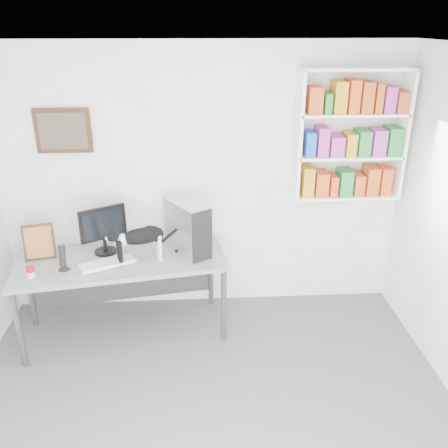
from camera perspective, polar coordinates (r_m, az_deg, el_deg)
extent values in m
cube|color=#535358|center=(3.80, -1.51, -25.17)|extent=(4.00, 4.00, 0.01)
cube|color=white|center=(2.52, -2.19, 19.78)|extent=(4.00, 4.00, 0.01)
cube|color=white|center=(4.76, -2.52, 4.93)|extent=(4.00, 0.01, 2.70)
cube|color=white|center=(4.71, 14.97, 10.29)|extent=(1.03, 0.28, 1.24)
cube|color=#422915|center=(4.75, -18.79, 10.57)|extent=(0.52, 0.04, 0.42)
cube|color=gray|center=(4.72, -11.88, -8.51)|extent=(2.02, 1.04, 0.80)
cube|color=black|center=(4.59, -14.32, -0.67)|extent=(0.49, 0.41, 0.47)
cube|color=silver|center=(4.44, -13.86, -4.61)|extent=(0.52, 0.38, 0.04)
cube|color=#B7B7BC|center=(4.47, -4.40, -0.40)|extent=(0.45, 0.55, 0.50)
cylinder|color=black|center=(4.43, -18.85, -3.82)|extent=(0.12, 0.12, 0.24)
cube|color=#422915|center=(4.69, -21.39, -1.93)|extent=(0.30, 0.17, 0.35)
cylinder|color=#AC0E12|center=(4.43, -22.23, -5.34)|extent=(0.09, 0.09, 0.10)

